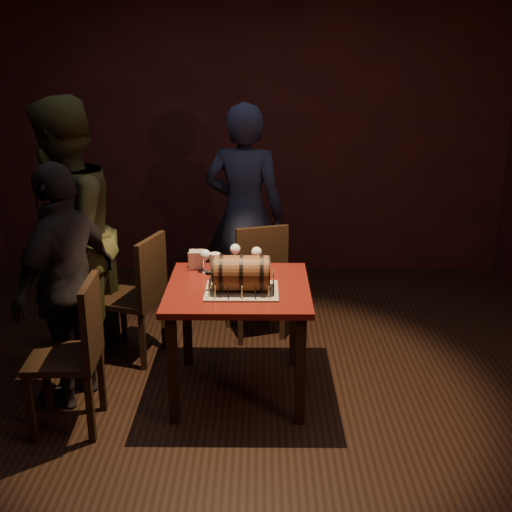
{
  "coord_description": "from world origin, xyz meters",
  "views": [
    {
      "loc": [
        0.11,
        -3.74,
        2.2
      ],
      "look_at": [
        0.08,
        0.05,
        0.95
      ],
      "focal_mm": 45.0,
      "sensor_mm": 36.0,
      "label": 1
    }
  ],
  "objects_px": {
    "pub_table": "(238,302)",
    "person_left_rear": "(65,237)",
    "wine_glass_mid": "(235,250)",
    "person_left_front": "(66,285)",
    "barrel_cake": "(242,273)",
    "pint_of_ale": "(215,265)",
    "chair_left_rear": "(140,291)",
    "wine_glass_right": "(257,253)",
    "chair_back": "(258,275)",
    "wine_glass_left": "(205,256)",
    "chair_left_front": "(77,347)",
    "person_back": "(245,214)"
  },
  "relations": [
    {
      "from": "chair_left_rear",
      "to": "person_back",
      "type": "height_order",
      "value": "person_back"
    },
    {
      "from": "chair_left_front",
      "to": "wine_glass_right",
      "type": "bearing_deg",
      "value": 34.76
    },
    {
      "from": "pint_of_ale",
      "to": "chair_left_rear",
      "type": "bearing_deg",
      "value": 153.57
    },
    {
      "from": "barrel_cake",
      "to": "person_left_rear",
      "type": "xyz_separation_m",
      "value": [
        -1.23,
        0.51,
        0.08
      ]
    },
    {
      "from": "barrel_cake",
      "to": "person_left_front",
      "type": "xyz_separation_m",
      "value": [
        -1.09,
        0.03,
        -0.09
      ]
    },
    {
      "from": "wine_glass_mid",
      "to": "wine_glass_right",
      "type": "bearing_deg",
      "value": -24.56
    },
    {
      "from": "barrel_cake",
      "to": "chair_left_rear",
      "type": "bearing_deg",
      "value": 142.02
    },
    {
      "from": "wine_glass_mid",
      "to": "chair_back",
      "type": "distance_m",
      "value": 0.59
    },
    {
      "from": "wine_glass_mid",
      "to": "person_left_front",
      "type": "xyz_separation_m",
      "value": [
        -1.04,
        -0.45,
        -0.09
      ]
    },
    {
      "from": "pint_of_ale",
      "to": "person_left_front",
      "type": "distance_m",
      "value": 0.95
    },
    {
      "from": "chair_back",
      "to": "chair_left_rear",
      "type": "relative_size",
      "value": 1.0
    },
    {
      "from": "pub_table",
      "to": "chair_back",
      "type": "xyz_separation_m",
      "value": [
        0.12,
        0.83,
        -0.12
      ]
    },
    {
      "from": "pub_table",
      "to": "wine_glass_left",
      "type": "relative_size",
      "value": 5.59
    },
    {
      "from": "wine_glass_left",
      "to": "person_left_rear",
      "type": "height_order",
      "value": "person_left_rear"
    },
    {
      "from": "person_left_rear",
      "to": "person_left_front",
      "type": "xyz_separation_m",
      "value": [
        0.13,
        -0.49,
        -0.17
      ]
    },
    {
      "from": "wine_glass_left",
      "to": "wine_glass_mid",
      "type": "height_order",
      "value": "same"
    },
    {
      "from": "pub_table",
      "to": "pint_of_ale",
      "type": "bearing_deg",
      "value": 128.37
    },
    {
      "from": "person_left_rear",
      "to": "person_left_front",
      "type": "distance_m",
      "value": 0.53
    },
    {
      "from": "pint_of_ale",
      "to": "chair_left_rear",
      "type": "distance_m",
      "value": 0.7
    },
    {
      "from": "barrel_cake",
      "to": "chair_left_front",
      "type": "height_order",
      "value": "barrel_cake"
    },
    {
      "from": "wine_glass_mid",
      "to": "wine_glass_right",
      "type": "relative_size",
      "value": 1.0
    },
    {
      "from": "chair_back",
      "to": "chair_left_front",
      "type": "relative_size",
      "value": 1.0
    },
    {
      "from": "chair_left_front",
      "to": "chair_left_rear",
      "type": "bearing_deg",
      "value": 76.8
    },
    {
      "from": "wine_glass_right",
      "to": "chair_left_rear",
      "type": "bearing_deg",
      "value": 168.43
    },
    {
      "from": "wine_glass_mid",
      "to": "chair_left_front",
      "type": "relative_size",
      "value": 0.17
    },
    {
      "from": "pub_table",
      "to": "pint_of_ale",
      "type": "xyz_separation_m",
      "value": [
        -0.16,
        0.2,
        0.18
      ]
    },
    {
      "from": "chair_left_rear",
      "to": "pub_table",
      "type": "bearing_deg",
      "value": -33.69
    },
    {
      "from": "pub_table",
      "to": "chair_left_front",
      "type": "relative_size",
      "value": 0.97
    },
    {
      "from": "wine_glass_left",
      "to": "chair_back",
      "type": "xyz_separation_m",
      "value": [
        0.35,
        0.58,
        -0.35
      ]
    },
    {
      "from": "wine_glass_left",
      "to": "person_back",
      "type": "height_order",
      "value": "person_back"
    },
    {
      "from": "barrel_cake",
      "to": "wine_glass_mid",
      "type": "distance_m",
      "value": 0.48
    },
    {
      "from": "chair_left_rear",
      "to": "person_left_front",
      "type": "distance_m",
      "value": 0.7
    },
    {
      "from": "pint_of_ale",
      "to": "chair_left_rear",
      "type": "xyz_separation_m",
      "value": [
        -0.56,
        0.28,
        -0.3
      ]
    },
    {
      "from": "barrel_cake",
      "to": "wine_glass_right",
      "type": "bearing_deg",
      "value": 77.85
    },
    {
      "from": "chair_left_front",
      "to": "person_back",
      "type": "xyz_separation_m",
      "value": [
        0.94,
        1.67,
        0.37
      ]
    },
    {
      "from": "barrel_cake",
      "to": "pint_of_ale",
      "type": "height_order",
      "value": "barrel_cake"
    },
    {
      "from": "barrel_cake",
      "to": "person_back",
      "type": "distance_m",
      "value": 1.35
    },
    {
      "from": "wine_glass_right",
      "to": "person_left_rear",
      "type": "bearing_deg",
      "value": 175.55
    },
    {
      "from": "barrel_cake",
      "to": "chair_left_rear",
      "type": "relative_size",
      "value": 0.43
    },
    {
      "from": "wine_glass_left",
      "to": "chair_left_front",
      "type": "distance_m",
      "value": 1.03
    },
    {
      "from": "wine_glass_left",
      "to": "person_left_rear",
      "type": "relative_size",
      "value": 0.08
    },
    {
      "from": "wine_glass_right",
      "to": "person_left_rear",
      "type": "height_order",
      "value": "person_left_rear"
    },
    {
      "from": "wine_glass_mid",
      "to": "person_left_rear",
      "type": "bearing_deg",
      "value": 178.26
    },
    {
      "from": "pub_table",
      "to": "person_left_rear",
      "type": "xyz_separation_m",
      "value": [
        -1.2,
        0.41,
        0.31
      ]
    },
    {
      "from": "pub_table",
      "to": "barrel_cake",
      "type": "distance_m",
      "value": 0.25
    },
    {
      "from": "wine_glass_left",
      "to": "wine_glass_right",
      "type": "relative_size",
      "value": 1.0
    },
    {
      "from": "pint_of_ale",
      "to": "person_back",
      "type": "relative_size",
      "value": 0.08
    },
    {
      "from": "wine_glass_mid",
      "to": "pint_of_ale",
      "type": "height_order",
      "value": "wine_glass_mid"
    },
    {
      "from": "pub_table",
      "to": "person_left_rear",
      "type": "distance_m",
      "value": 1.31
    },
    {
      "from": "barrel_cake",
      "to": "pint_of_ale",
      "type": "bearing_deg",
      "value": 121.32
    }
  ]
}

